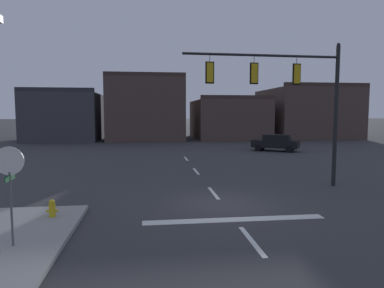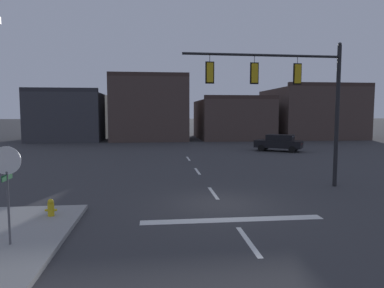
% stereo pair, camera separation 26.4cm
% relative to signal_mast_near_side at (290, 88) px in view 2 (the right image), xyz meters
% --- Properties ---
extents(ground_plane, '(400.00, 400.00, 0.00)m').
position_rel_signal_mast_near_side_xyz_m(ground_plane, '(-3.89, -2.79, -4.90)').
color(ground_plane, '#353538').
extents(stop_bar_paint, '(6.40, 0.50, 0.01)m').
position_rel_signal_mast_near_side_xyz_m(stop_bar_paint, '(-3.89, -4.79, -4.90)').
color(stop_bar_paint, silver).
rests_on(stop_bar_paint, ground).
extents(lane_centreline, '(0.16, 26.40, 0.01)m').
position_rel_signal_mast_near_side_xyz_m(lane_centreline, '(-3.89, -0.79, -4.90)').
color(lane_centreline, silver).
rests_on(lane_centreline, ground).
extents(signal_mast_near_side, '(7.86, 0.46, 7.14)m').
position_rel_signal_mast_near_side_xyz_m(signal_mast_near_side, '(0.00, 0.00, 0.00)').
color(signal_mast_near_side, black).
rests_on(signal_mast_near_side, ground).
extents(stop_sign, '(0.76, 0.64, 2.83)m').
position_rel_signal_mast_near_side_xyz_m(stop_sign, '(-10.49, -6.70, -2.76)').
color(stop_sign, '#56565B').
rests_on(stop_sign, ground).
extents(car_lot_nearside, '(4.68, 3.87, 1.61)m').
position_rel_signal_mast_near_side_xyz_m(car_lot_nearside, '(5.35, 15.69, -4.05)').
color(car_lot_nearside, black).
rests_on(car_lot_nearside, ground).
extents(fire_hydrant, '(0.40, 0.30, 0.75)m').
position_rel_signal_mast_near_side_xyz_m(fire_hydrant, '(-10.16, -4.15, -4.58)').
color(fire_hydrant, gold).
rests_on(fire_hydrant, ground).
extents(building_row, '(45.11, 13.79, 8.71)m').
position_rel_signal_mast_near_side_xyz_m(building_row, '(0.40, 32.89, -1.46)').
color(building_row, '#38383D').
rests_on(building_row, ground).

